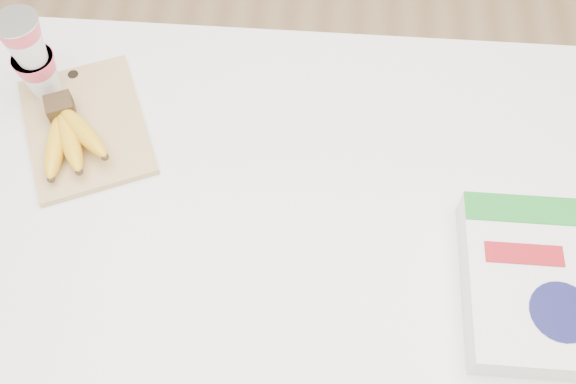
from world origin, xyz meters
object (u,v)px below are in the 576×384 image
(yogurt_stack, at_px, (31,55))
(cereal_box, at_px, (527,283))
(cutting_board, at_px, (86,126))
(bananas, at_px, (68,135))
(table, at_px, (278,311))

(yogurt_stack, xyz_separation_m, cereal_box, (0.85, -0.33, -0.08))
(cereal_box, bearing_deg, yogurt_stack, 158.65)
(cutting_board, height_order, bananas, bananas)
(cutting_board, relative_size, yogurt_stack, 1.56)
(table, height_order, yogurt_stack, yogurt_stack)
(cutting_board, xyz_separation_m, bananas, (-0.01, -0.04, 0.03))
(yogurt_stack, bearing_deg, cutting_board, -39.75)
(table, bearing_deg, bananas, 163.32)
(yogurt_stack, bearing_deg, table, -26.80)
(yogurt_stack, distance_m, cereal_box, 0.92)
(yogurt_stack, bearing_deg, cereal_box, -21.41)
(bananas, bearing_deg, table, -16.68)
(bananas, relative_size, cereal_box, 0.66)
(bananas, height_order, cereal_box, bananas)
(table, height_order, cereal_box, cereal_box)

